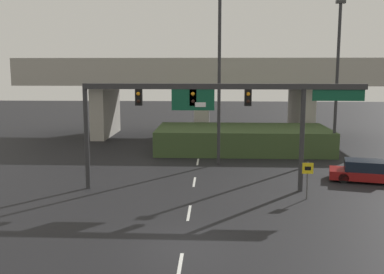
% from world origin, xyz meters
% --- Properties ---
extents(ground_plane, '(160.00, 160.00, 0.00)m').
position_xyz_m(ground_plane, '(0.00, 0.00, 0.00)').
color(ground_plane, black).
extents(lane_markings, '(0.14, 33.17, 0.01)m').
position_xyz_m(lane_markings, '(0.00, 13.31, 0.00)').
color(lane_markings, silver).
rests_on(lane_markings, ground).
extents(signal_gantry, '(16.28, 0.44, 6.27)m').
position_xyz_m(signal_gantry, '(1.18, 8.41, 5.10)').
color(signal_gantry, '#2D2D30').
rests_on(signal_gantry, ground).
extents(speed_limit_sign, '(0.60, 0.11, 2.10)m').
position_xyz_m(speed_limit_sign, '(6.34, 6.72, 1.38)').
color(speed_limit_sign, '#4C4C4C').
rests_on(speed_limit_sign, ground).
extents(highway_light_pole_near, '(0.70, 0.36, 12.25)m').
position_xyz_m(highway_light_pole_near, '(10.79, 18.28, 6.50)').
color(highway_light_pole_near, '#2D2D30').
rests_on(highway_light_pole_near, ground).
extents(highway_light_pole_far, '(0.70, 0.36, 17.68)m').
position_xyz_m(highway_light_pole_far, '(1.58, 15.62, 9.22)').
color(highway_light_pole_far, '#2D2D30').
rests_on(highway_light_pole_far, ground).
extents(overpass_bridge, '(36.25, 9.80, 8.09)m').
position_xyz_m(overpass_bridge, '(-0.00, 29.53, 5.54)').
color(overpass_bridge, '#A39E93').
rests_on(overpass_bridge, ground).
extents(grass_embankment, '(14.78, 7.12, 2.04)m').
position_xyz_m(grass_embankment, '(3.72, 21.33, 1.02)').
color(grass_embankment, '#384C28').
rests_on(grass_embankment, ground).
extents(parked_sedan_near_right, '(4.86, 2.92, 1.36)m').
position_xyz_m(parked_sedan_near_right, '(10.89, 10.91, 0.63)').
color(parked_sedan_near_right, maroon).
rests_on(parked_sedan_near_right, ground).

